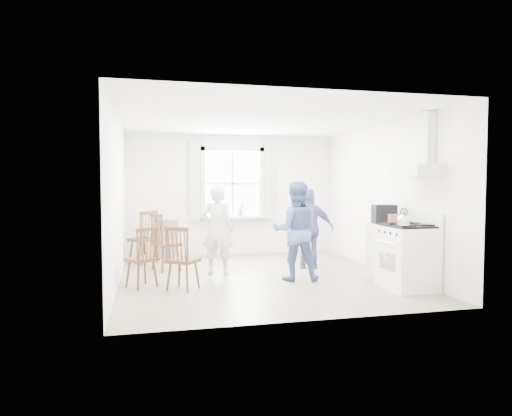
% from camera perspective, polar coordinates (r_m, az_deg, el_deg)
% --- Properties ---
extents(room_shell, '(4.62, 5.12, 2.64)m').
position_cam_1_polar(room_shell, '(7.52, 0.45, 1.16)').
color(room_shell, gray).
rests_on(room_shell, ground).
extents(window_assembly, '(1.88, 0.24, 1.70)m').
position_cam_1_polar(window_assembly, '(9.91, -2.93, 2.57)').
color(window_assembly, white).
rests_on(window_assembly, room_shell).
extents(range_hood, '(0.45, 0.76, 0.94)m').
position_cam_1_polar(range_hood, '(7.10, 19.73, 5.71)').
color(range_hood, silver).
rests_on(range_hood, room_shell).
extents(shelf_unit, '(0.40, 0.30, 0.80)m').
position_cam_1_polar(shelf_unit, '(9.71, -10.96, -3.78)').
color(shelf_unit, gray).
rests_on(shelf_unit, ground).
extents(gas_stove, '(0.68, 0.76, 1.12)m').
position_cam_1_polar(gas_stove, '(7.09, 18.43, -5.74)').
color(gas_stove, white).
rests_on(gas_stove, ground).
extents(kettle, '(0.18, 0.18, 0.26)m').
position_cam_1_polar(kettle, '(6.69, 17.98, -1.47)').
color(kettle, silver).
rests_on(kettle, gas_stove).
extents(low_cabinet, '(0.50, 0.55, 0.90)m').
position_cam_1_polar(low_cabinet, '(7.73, 16.12, -5.24)').
color(low_cabinet, silver).
rests_on(low_cabinet, ground).
extents(stereo_stack, '(0.40, 0.38, 0.31)m').
position_cam_1_polar(stereo_stack, '(7.69, 15.71, -0.74)').
color(stereo_stack, black).
rests_on(stereo_stack, low_cabinet).
extents(cardboard_box, '(0.30, 0.24, 0.17)m').
position_cam_1_polar(cardboard_box, '(7.52, 17.24, -1.39)').
color(cardboard_box, '#9B6E4B').
rests_on(cardboard_box, low_cabinet).
extents(windsor_chair_a, '(0.60, 0.60, 1.03)m').
position_cam_1_polar(windsor_chair_a, '(8.99, -13.53, -2.88)').
color(windsor_chair_a, '#422715').
rests_on(windsor_chair_a, ground).
extents(windsor_chair_b, '(0.55, 0.54, 0.94)m').
position_cam_1_polar(windsor_chair_b, '(6.66, -9.58, -5.40)').
color(windsor_chair_b, '#422715').
rests_on(windsor_chair_b, ground).
extents(windsor_chair_c, '(0.53, 0.52, 0.91)m').
position_cam_1_polar(windsor_chair_c, '(6.96, -13.70, -5.22)').
color(windsor_chair_c, '#422715').
rests_on(windsor_chair_c, ground).
extents(person_left, '(0.73, 0.73, 1.53)m').
position_cam_1_polar(person_left, '(7.80, -4.82, -2.73)').
color(person_left, silver).
rests_on(person_left, ground).
extents(person_mid, '(0.92, 0.92, 1.59)m').
position_cam_1_polar(person_mid, '(7.33, 4.96, -2.86)').
color(person_mid, '#4E6192').
rests_on(person_mid, ground).
extents(person_right, '(1.08, 1.08, 1.46)m').
position_cam_1_polar(person_right, '(8.36, 6.73, -2.58)').
color(person_right, navy).
rests_on(person_right, ground).
extents(potted_plant, '(0.18, 0.18, 0.29)m').
position_cam_1_polar(potted_plant, '(9.87, -1.87, -0.14)').
color(potted_plant, '#34753E').
rests_on(potted_plant, window_assembly).
extents(windsor_chair_d, '(0.57, 0.58, 1.03)m').
position_cam_1_polar(windsor_chair_d, '(8.23, -11.87, -3.42)').
color(windsor_chair_d, '#422715').
rests_on(windsor_chair_d, ground).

